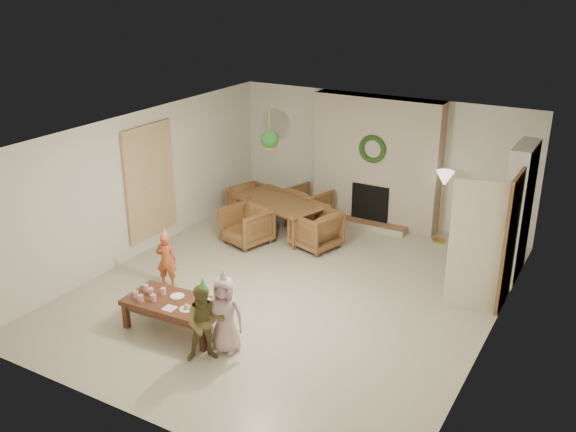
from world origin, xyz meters
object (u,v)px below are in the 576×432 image
Objects in this scene: dining_chair_right at (316,229)px; child_red at (166,260)px; dining_chair_far at (308,205)px; dining_chair_left at (252,204)px; coffee_table_top at (175,303)px; child_plaid at (205,323)px; dining_chair_near at (247,225)px; child_pink at (225,315)px; dining_table at (279,216)px.

dining_chair_right is 2.83m from child_red.
dining_chair_far and dining_chair_left have the same top height.
child_plaid is (0.80, -0.38, 0.12)m from coffee_table_top.
dining_chair_left is at bearing 45.00° from dining_chair_far.
dining_chair_near is at bearing -51.34° from dining_chair_right.
child_plaid reaches higher than dining_chair_left.
dining_chair_far is 0.86× the size of child_red.
dining_chair_left is at bearing -106.18° from child_red.
coffee_table_top is (0.77, -2.98, 0.05)m from dining_chair_near.
dining_chair_far is at bearing -123.02° from child_red.
dining_chair_far is at bearing 91.01° from coffee_table_top.
child_plaid is at bearing -47.70° from dining_chair_near.
dining_chair_right is 3.46m from coffee_table_top.
child_plaid is (1.57, -3.35, 0.18)m from dining_chair_near.
child_pink reaches higher than dining_chair_right.
dining_chair_left is 0.86× the size of child_red.
coffee_table_top is 1.33× the size of child_pink.
dining_chair_left is 3.04m from child_red.
child_pink is at bearing 121.95° from dining_chair_far.
child_pink is at bearing 31.15° from child_plaid.
child_pink reaches higher than child_plaid.
dining_chair_left is 0.72× the size of child_pink.
coffee_table_top is at bearing -64.60° from dining_table.
dining_chair_near is at bearing 101.67° from coffee_table_top.
dining_chair_left is at bearing 105.19° from coffee_table_top.
child_plaid reaches higher than child_red.
dining_chair_far is at bearing 90.00° from dining_table.
dining_table is at bearing -90.00° from dining_chair_right.
child_plaid is (1.75, -1.33, 0.08)m from child_red.
coffee_table_top is (0.54, -3.73, 0.09)m from dining_table.
dining_table is at bearing 68.54° from child_plaid.
dining_table is at bearing 90.00° from dining_chair_near.
dining_table is 0.79m from dining_chair_far.
dining_chair_right reaches higher than coffee_table_top.
child_plaid is at bearing -137.07° from dining_chair_left.
child_plaid is 0.99× the size of child_pink.
child_plaid reaches higher than dining_chair_far.
dining_table reaches higher than coffee_table_top.
dining_table is 3.77m from coffee_table_top.
dining_table is 2.34× the size of dining_chair_far.
dining_chair_left and dining_chair_right have the same top height.
child_pink reaches higher than dining_table.
dining_chair_near reaches higher than dining_table.
child_plaid is 0.30m from child_pink.
dining_table is 1.69× the size of child_pink.
coffee_table_top is at bearing -144.74° from dining_chair_left.
dining_chair_left is at bearing 135.00° from dining_chair_near.
dining_chair_far is 0.54× the size of coffee_table_top.
dining_table is 2.81m from child_red.
dining_table is 4.33m from child_plaid.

